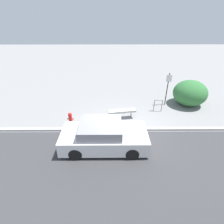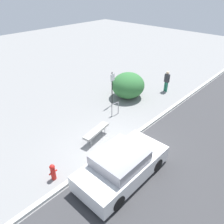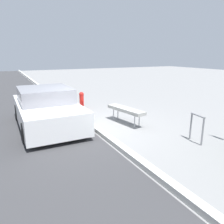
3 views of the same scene
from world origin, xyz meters
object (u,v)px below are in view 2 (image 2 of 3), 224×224
Objects in this scene: bench at (96,131)px; parked_car_near at (122,165)px; bike_rack at (115,108)px; fire_hydrant at (53,171)px; sign_post at (112,86)px; pedestrian at (167,81)px.

parked_car_near reaches higher than bench.
bench is 2.60m from bike_rack.
fire_hydrant is at bearing -164.25° from bike_rack.
sign_post is (3.18, 1.85, 0.87)m from bench.
parked_car_near is at bearing -44.65° from fire_hydrant.
sign_post is at bearing 20.62° from bench.
fire_hydrant is at bearing -177.88° from bench.
pedestrian is 9.01m from parked_car_near.
bike_rack is 0.36× the size of sign_post.
bike_rack is 1.08× the size of fire_hydrant.
fire_hydrant is 2.82m from parked_car_near.
bike_rack is at bearing 15.75° from fire_hydrant.
parked_car_near is (-8.48, -3.02, -0.21)m from pedestrian.
parked_car_near is at bearing 120.00° from pedestrian.
pedestrian reaches higher than parked_car_near.
fire_hydrant is at bearing -158.25° from sign_post.
pedestrian is at bearing 19.59° from parked_car_near.
bike_rack is 4.94m from parked_car_near.
bench is 1.13× the size of pedestrian.
parked_car_near is (-3.46, -3.52, 0.12)m from bike_rack.
pedestrian is at bearing -6.37° from bench.
bike_rack is 5.06m from pedestrian.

